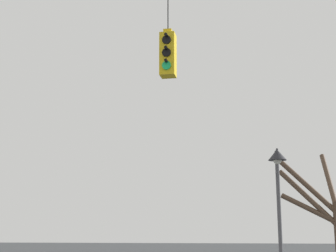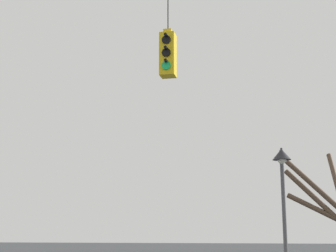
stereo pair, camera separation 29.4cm
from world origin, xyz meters
TOP-DOWN VIEW (x-y plane):
  - traffic_light_near_right_pole at (1.34, 0.16)m, footprint 0.34×0.58m
  - street_lamp at (3.78, 5.18)m, footprint 0.55×0.94m

SIDE VIEW (x-z plane):
  - street_lamp at x=3.78m, z-range 1.31..5.83m
  - traffic_light_near_right_pole at x=1.34m, z-range 4.43..7.49m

